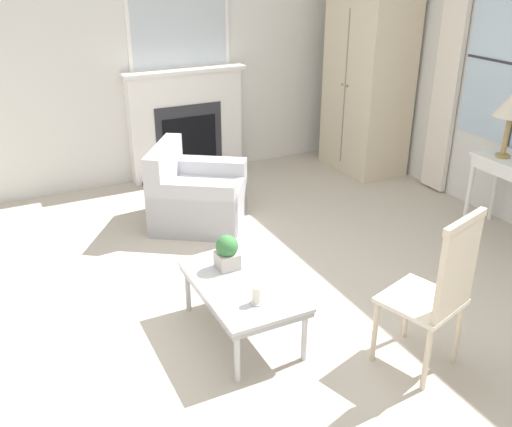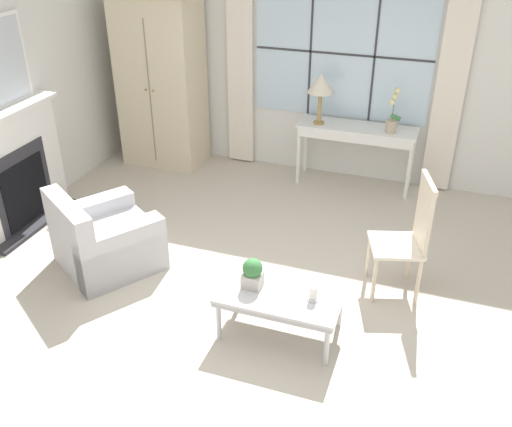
{
  "view_description": "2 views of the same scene",
  "coord_description": "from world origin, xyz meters",
  "px_view_note": "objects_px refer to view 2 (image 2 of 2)",
  "views": [
    {
      "loc": [
        3.28,
        -1.56,
        2.47
      ],
      "look_at": [
        -0.25,
        0.19,
        0.66
      ],
      "focal_mm": 40.0,
      "sensor_mm": 36.0,
      "label": 1
    },
    {
      "loc": [
        1.26,
        -3.64,
        3.18
      ],
      "look_at": [
        -0.15,
        0.38,
        0.76
      ],
      "focal_mm": 40.0,
      "sensor_mm": 36.0,
      "label": 2
    }
  ],
  "objects_px": {
    "potted_orchid": "(392,117)",
    "side_chair_wooden": "(410,232)",
    "console_table": "(357,133)",
    "potted_plant_small": "(253,273)",
    "armoire": "(161,80)",
    "fireplace": "(11,162)",
    "pillar_candle": "(313,294)",
    "armchair_upholstered": "(105,241)",
    "table_lamp": "(321,85)",
    "coffee_table": "(281,296)"
  },
  "relations": [
    {
      "from": "side_chair_wooden",
      "to": "coffee_table",
      "type": "height_order",
      "value": "side_chair_wooden"
    },
    {
      "from": "armoire",
      "to": "pillar_candle",
      "type": "relative_size",
      "value": 15.87
    },
    {
      "from": "fireplace",
      "to": "table_lamp",
      "type": "distance_m",
      "value": 3.48
    },
    {
      "from": "console_table",
      "to": "side_chair_wooden",
      "type": "distance_m",
      "value": 2.14
    },
    {
      "from": "armoire",
      "to": "coffee_table",
      "type": "height_order",
      "value": "armoire"
    },
    {
      "from": "potted_plant_small",
      "to": "table_lamp",
      "type": "bearing_deg",
      "value": 93.48
    },
    {
      "from": "fireplace",
      "to": "potted_orchid",
      "type": "height_order",
      "value": "fireplace"
    },
    {
      "from": "potted_orchid",
      "to": "armchair_upholstered",
      "type": "relative_size",
      "value": 0.45
    },
    {
      "from": "side_chair_wooden",
      "to": "potted_plant_small",
      "type": "relative_size",
      "value": 4.41
    },
    {
      "from": "table_lamp",
      "to": "potted_orchid",
      "type": "bearing_deg",
      "value": 0.26
    },
    {
      "from": "fireplace",
      "to": "console_table",
      "type": "height_order",
      "value": "fireplace"
    },
    {
      "from": "fireplace",
      "to": "console_table",
      "type": "xyz_separation_m",
      "value": [
        3.2,
        2.13,
        -0.06
      ]
    },
    {
      "from": "console_table",
      "to": "coffee_table",
      "type": "relative_size",
      "value": 1.42
    },
    {
      "from": "coffee_table",
      "to": "potted_orchid",
      "type": "bearing_deg",
      "value": 81.29
    },
    {
      "from": "table_lamp",
      "to": "console_table",
      "type": "bearing_deg",
      "value": 6.89
    },
    {
      "from": "potted_plant_small",
      "to": "armchair_upholstered",
      "type": "bearing_deg",
      "value": 166.93
    },
    {
      "from": "armchair_upholstered",
      "to": "coffee_table",
      "type": "relative_size",
      "value": 1.19
    },
    {
      "from": "potted_orchid",
      "to": "pillar_candle",
      "type": "height_order",
      "value": "potted_orchid"
    },
    {
      "from": "console_table",
      "to": "potted_orchid",
      "type": "relative_size",
      "value": 2.67
    },
    {
      "from": "potted_plant_small",
      "to": "pillar_candle",
      "type": "height_order",
      "value": "potted_plant_small"
    },
    {
      "from": "console_table",
      "to": "potted_plant_small",
      "type": "relative_size",
      "value": 5.51
    },
    {
      "from": "coffee_table",
      "to": "table_lamp",
      "type": "bearing_deg",
      "value": 98.23
    },
    {
      "from": "armoire",
      "to": "armchair_upholstered",
      "type": "distance_m",
      "value": 2.63
    },
    {
      "from": "fireplace",
      "to": "armoire",
      "type": "bearing_deg",
      "value": 70.92
    },
    {
      "from": "potted_orchid",
      "to": "side_chair_wooden",
      "type": "distance_m",
      "value": 2.0
    },
    {
      "from": "fireplace",
      "to": "coffee_table",
      "type": "relative_size",
      "value": 2.19
    },
    {
      "from": "fireplace",
      "to": "side_chair_wooden",
      "type": "bearing_deg",
      "value": 2.19
    },
    {
      "from": "coffee_table",
      "to": "armoire",
      "type": "bearing_deg",
      "value": 131.24
    },
    {
      "from": "potted_orchid",
      "to": "side_chair_wooden",
      "type": "relative_size",
      "value": 0.47
    },
    {
      "from": "potted_orchid",
      "to": "armchair_upholstered",
      "type": "distance_m",
      "value": 3.44
    },
    {
      "from": "console_table",
      "to": "pillar_candle",
      "type": "relative_size",
      "value": 10.16
    },
    {
      "from": "coffee_table",
      "to": "side_chair_wooden",
      "type": "bearing_deg",
      "value": 46.17
    },
    {
      "from": "table_lamp",
      "to": "armchair_upholstered",
      "type": "bearing_deg",
      "value": -120.65
    },
    {
      "from": "armoire",
      "to": "console_table",
      "type": "xyz_separation_m",
      "value": [
        2.5,
        0.09,
        -0.42
      ]
    },
    {
      "from": "potted_orchid",
      "to": "potted_plant_small",
      "type": "xyz_separation_m",
      "value": [
        -0.67,
        -2.84,
        -0.4
      ]
    },
    {
      "from": "console_table",
      "to": "potted_plant_small",
      "type": "height_order",
      "value": "console_table"
    },
    {
      "from": "armoire",
      "to": "pillar_candle",
      "type": "bearing_deg",
      "value": -46.02
    },
    {
      "from": "console_table",
      "to": "armchair_upholstered",
      "type": "relative_size",
      "value": 1.2
    },
    {
      "from": "table_lamp",
      "to": "armchair_upholstered",
      "type": "distance_m",
      "value": 3.02
    },
    {
      "from": "console_table",
      "to": "side_chair_wooden",
      "type": "height_order",
      "value": "side_chair_wooden"
    },
    {
      "from": "armchair_upholstered",
      "to": "coffee_table",
      "type": "height_order",
      "value": "armchair_upholstered"
    },
    {
      "from": "console_table",
      "to": "coffee_table",
      "type": "xyz_separation_m",
      "value": [
        -0.04,
        -2.89,
        -0.3
      ]
    },
    {
      "from": "potted_plant_small",
      "to": "armoire",
      "type": "bearing_deg",
      "value": 128.34
    },
    {
      "from": "fireplace",
      "to": "armchair_upholstered",
      "type": "distance_m",
      "value": 1.42
    },
    {
      "from": "console_table",
      "to": "table_lamp",
      "type": "distance_m",
      "value": 0.72
    },
    {
      "from": "coffee_table",
      "to": "console_table",
      "type": "bearing_deg",
      "value": 89.12
    },
    {
      "from": "console_table",
      "to": "armchair_upholstered",
      "type": "distance_m",
      "value": 3.18
    },
    {
      "from": "armoire",
      "to": "potted_plant_small",
      "type": "bearing_deg",
      "value": -51.66
    },
    {
      "from": "fireplace",
      "to": "armoire",
      "type": "relative_size",
      "value": 0.98
    },
    {
      "from": "armoire",
      "to": "coffee_table",
      "type": "relative_size",
      "value": 2.22
    }
  ]
}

